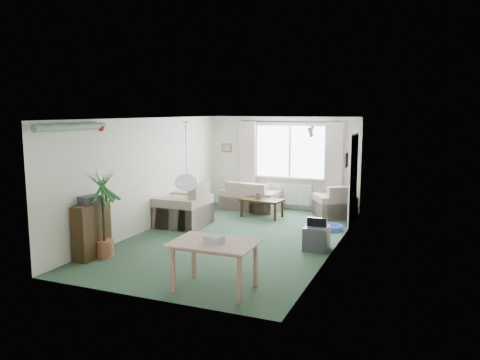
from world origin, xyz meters
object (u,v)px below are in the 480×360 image
at_px(dining_table, 215,266).
at_px(pet_bed, 331,227).
at_px(coffee_table, 262,208).
at_px(houseplant, 103,213).
at_px(armchair_corner, 334,201).
at_px(sofa, 251,196).
at_px(armchair_left, 183,204).
at_px(bookshelf, 92,230).
at_px(tv_cube, 317,238).

bearing_deg(dining_table, pet_bed, 78.15).
height_order(coffee_table, houseplant, houseplant).
bearing_deg(armchair_corner, sofa, -30.45).
relative_size(armchair_left, bookshelf, 1.14).
relative_size(coffee_table, bookshelf, 1.03).
xyz_separation_m(armchair_corner, tv_cube, (0.22, -2.84, -0.18)).
relative_size(sofa, armchair_corner, 1.67).
height_order(tv_cube, pet_bed, tv_cube).
distance_m(armchair_left, houseplant, 2.55).
distance_m(coffee_table, dining_table, 4.73).
distance_m(bookshelf, pet_bed, 4.94).
relative_size(houseplant, pet_bed, 3.04).
bearing_deg(pet_bed, sofa, 150.82).
xyz_separation_m(armchair_left, tv_cube, (3.20, -0.70, -0.27)).
xyz_separation_m(sofa, pet_bed, (2.35, -1.31, -0.32)).
relative_size(coffee_table, pet_bed, 1.90).
xyz_separation_m(coffee_table, houseplant, (-1.51, -3.98, 0.56)).
bearing_deg(bookshelf, tv_cube, 26.00).
bearing_deg(tv_cube, coffee_table, 129.09).
distance_m(sofa, pet_bed, 2.71).
height_order(armchair_corner, bookshelf, bookshelf).
xyz_separation_m(houseplant, tv_cube, (3.35, 1.83, -0.57)).
relative_size(armchair_corner, houseplant, 0.56).
bearing_deg(sofa, houseplant, 83.51).
xyz_separation_m(dining_table, pet_bed, (0.85, 4.04, -0.29)).
xyz_separation_m(sofa, dining_table, (1.50, -5.35, -0.02)).
height_order(dining_table, tv_cube, dining_table).
relative_size(armchair_corner, dining_table, 0.80).
relative_size(armchair_corner, tv_cube, 1.84).
bearing_deg(armchair_left, pet_bed, 105.11).
xyz_separation_m(houseplant, pet_bed, (3.30, 3.38, -0.73)).
height_order(coffee_table, bookshelf, bookshelf).
bearing_deg(armchair_corner, armchair_left, 5.94).
xyz_separation_m(armchair_corner, dining_table, (-0.67, -5.33, -0.05)).
bearing_deg(tv_cube, sofa, 128.53).
height_order(armchair_left, dining_table, armchair_left).
relative_size(armchair_corner, bookshelf, 0.92).
bearing_deg(armchair_corner, houseplant, 26.43).
xyz_separation_m(houseplant, dining_table, (2.45, -0.65, -0.44)).
relative_size(dining_table, pet_bed, 2.13).
bearing_deg(coffee_table, sofa, 128.24).
bearing_deg(coffee_table, tv_cube, -49.48).
distance_m(sofa, dining_table, 5.56).
xyz_separation_m(armchair_left, bookshelf, (-0.34, -2.63, -0.01)).
bearing_deg(bookshelf, armchair_left, 80.09).
relative_size(tv_cube, pet_bed, 0.92).
bearing_deg(houseplant, armchair_corner, 56.22).
bearing_deg(bookshelf, sofa, 74.10).
distance_m(armchair_left, pet_bed, 3.29).
distance_m(armchair_left, coffee_table, 2.01).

